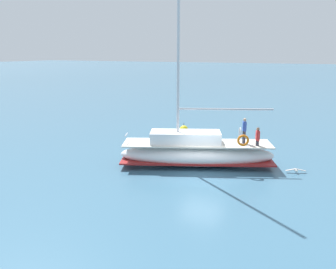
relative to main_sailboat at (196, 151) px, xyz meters
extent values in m
plane|color=#38607A|center=(-1.33, -0.95, -0.92)|extent=(400.00, 400.00, 0.00)
ellipsoid|color=white|center=(0.03, -0.07, -0.22)|extent=(5.96, 9.77, 1.40)
cube|color=maroon|center=(0.03, -0.07, -0.53)|extent=(5.91, 9.61, 0.10)
cube|color=beige|center=(0.03, -0.07, 0.52)|extent=(5.59, 9.26, 0.08)
cube|color=white|center=(-0.25, 0.59, 0.91)|extent=(3.23, 4.63, 0.70)
cylinder|color=silver|center=(-0.44, 1.04, 6.96)|extent=(0.16, 0.16, 12.80)
cylinder|color=#B7B7BC|center=(0.69, -1.62, 2.68)|extent=(2.36, 5.35, 0.12)
cylinder|color=silver|center=(-1.69, 4.00, 1.03)|extent=(0.85, 0.41, 0.06)
torus|color=orange|center=(-0.02, -2.96, 1.03)|extent=(0.40, 0.70, 0.70)
cylinder|color=#33333D|center=(1.16, -2.72, 0.96)|extent=(0.20, 0.20, 0.80)
cube|color=#3351AD|center=(1.16, -2.72, 1.64)|extent=(0.37, 0.31, 0.56)
sphere|color=tan|center=(1.16, -2.72, 2.03)|extent=(0.20, 0.20, 0.20)
cylinder|color=#3351AD|center=(0.95, -2.81, 1.59)|extent=(0.09, 0.09, 0.50)
cylinder|color=#3351AD|center=(1.36, -2.63, 1.59)|extent=(0.09, 0.09, 0.50)
cylinder|color=#33333D|center=(0.93, -3.60, 0.74)|extent=(0.20, 0.20, 0.35)
cube|color=red|center=(0.93, -3.60, 1.19)|extent=(0.37, 0.31, 0.56)
sphere|color=#9E7051|center=(0.93, -3.60, 1.58)|extent=(0.20, 0.20, 0.20)
cylinder|color=red|center=(0.73, -3.68, 1.14)|extent=(0.09, 0.09, 0.50)
cylinder|color=red|center=(1.13, -3.51, 1.14)|extent=(0.09, 0.09, 0.50)
torus|color=silver|center=(1.06, -2.50, 1.18)|extent=(0.72, 0.35, 0.76)
ellipsoid|color=silver|center=(1.24, -5.88, -0.75)|extent=(0.40, 0.30, 0.16)
sphere|color=silver|center=(1.07, -5.95, -0.72)|extent=(0.11, 0.11, 0.11)
cone|color=gold|center=(1.01, -5.97, -0.73)|extent=(0.08, 0.06, 0.04)
cube|color=#9E9993|center=(1.36, -6.15, -0.73)|extent=(0.35, 0.60, 0.15)
cube|color=#9E9993|center=(1.13, -5.60, -0.73)|extent=(0.35, 0.60, 0.15)
sphere|color=yellow|center=(8.38, 4.38, -0.69)|extent=(0.77, 0.77, 0.77)
cylinder|color=black|center=(8.38, 4.38, -0.39)|extent=(0.04, 0.04, 0.60)
camera|label=1|loc=(-20.15, -7.74, 6.12)|focal=38.24mm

